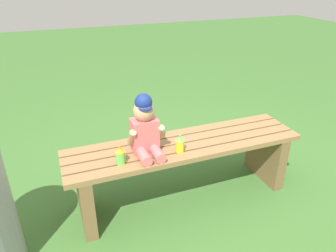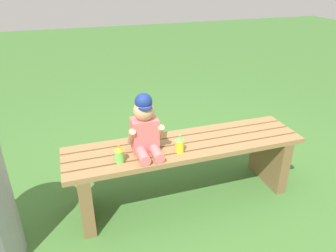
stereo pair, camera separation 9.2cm
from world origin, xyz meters
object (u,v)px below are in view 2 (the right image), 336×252
Objects in this scene: park_bench at (185,161)px; sippy_cup_left at (119,154)px; sippy_cup_right at (180,144)px; child_figure at (145,127)px.

park_bench is 0.53m from sippy_cup_left.
sippy_cup_left is at bearing 180.00° from sippy_cup_right.
child_figure reaches higher than sippy_cup_right.
child_figure is 3.26× the size of sippy_cup_right.
child_figure reaches higher than sippy_cup_left.
sippy_cup_right is at bearing 0.00° from sippy_cup_left.
sippy_cup_right is at bearing -130.06° from park_bench.
child_figure is 0.25m from sippy_cup_right.
sippy_cup_right is (0.21, -0.08, -0.12)m from child_figure.
child_figure is (-0.29, -0.02, 0.33)m from park_bench.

